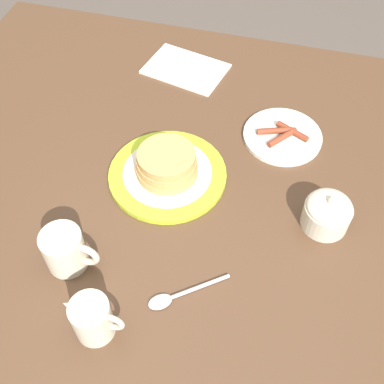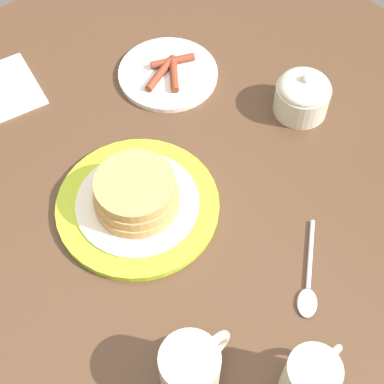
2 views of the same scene
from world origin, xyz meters
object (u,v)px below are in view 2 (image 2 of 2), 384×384
Objects in this scene: sugar_bowl at (303,95)px; spoon at (308,285)px; side_plate_bacon at (168,73)px; pancake_plate at (137,199)px; coffee_mug at (192,367)px; creamer_pitcher at (310,379)px.

spoon is (-0.24, -0.23, -0.03)m from sugar_bowl.
sugar_bowl is at bearing -61.92° from side_plate_bacon.
coffee_mug is (-0.11, -0.25, 0.02)m from pancake_plate.
side_plate_bacon is at bearing 74.15° from spoon.
coffee_mug is 1.01× the size of creamer_pitcher.
spoon is (0.09, -0.26, -0.02)m from pancake_plate.
sugar_bowl is (0.45, 0.21, -0.01)m from coffee_mug.
pancake_plate is 1.40× the size of side_plate_bacon.
creamer_pitcher is at bearing -113.99° from side_plate_bacon.
pancake_plate is 2.37× the size of coffee_mug.
side_plate_bacon is at bearing 51.86° from coffee_mug.
coffee_mug is (-0.33, -0.43, 0.04)m from side_plate_bacon.
pancake_plate is 0.36m from creamer_pitcher.
coffee_mug is at bearing -114.95° from pancake_plate.
creamer_pitcher is 0.48m from sugar_bowl.
side_plate_bacon is 0.46m from spoon.
creamer_pitcher reaches higher than coffee_mug.
pancake_plate is 1.87× the size of spoon.
creamer_pitcher reaches higher than side_plate_bacon.
coffee_mug is 0.21m from spoon.
creamer_pitcher is at bearing -48.60° from coffee_mug.
spoon is (-0.13, -0.44, -0.00)m from side_plate_bacon.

